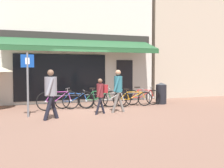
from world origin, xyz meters
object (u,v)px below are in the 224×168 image
at_px(parking_sign, 28,78).
at_px(bicycle_purple, 58,100).
at_px(bicycle_red, 143,97).
at_px(bicycle_blue, 74,100).
at_px(bicycle_orange, 132,98).
at_px(bicycle_green, 98,99).
at_px(pedestrian_adult, 118,86).
at_px(bicycle_silver, 112,99).
at_px(pedestrian_second_adult, 51,89).
at_px(litter_bin, 161,93).
at_px(pedestrian_child, 101,92).

bearing_deg(parking_sign, bicycle_purple, 45.92).
relative_size(bicycle_purple, bicycle_red, 1.07).
relative_size(bicycle_purple, bicycle_blue, 1.11).
bearing_deg(bicycle_blue, bicycle_orange, 16.27).
relative_size(bicycle_green, bicycle_orange, 1.04).
bearing_deg(pedestrian_adult, bicycle_silver, -88.83).
xyz_separation_m(pedestrian_second_adult, litter_bin, (5.46, 2.20, -0.48)).
bearing_deg(parking_sign, bicycle_silver, 19.27).
height_order(bicycle_green, litter_bin, litter_bin).
relative_size(bicycle_blue, litter_bin, 1.60).
height_order(pedestrian_adult, litter_bin, pedestrian_adult).
distance_m(bicycle_purple, pedestrian_child, 2.08).
height_order(bicycle_green, bicycle_silver, bicycle_green).
distance_m(bicycle_blue, parking_sign, 2.63).
height_order(bicycle_orange, bicycle_red, bicycle_red).
relative_size(bicycle_purple, pedestrian_second_adult, 1.07).
xyz_separation_m(bicycle_blue, pedestrian_second_adult, (-1.29, -2.15, 0.64)).
xyz_separation_m(bicycle_purple, pedestrian_second_adult, (-0.59, -2.01, 0.59)).
bearing_deg(bicycle_purple, pedestrian_adult, -39.36).
bearing_deg(bicycle_purple, litter_bin, -1.99).
height_order(bicycle_orange, litter_bin, litter_bin).
distance_m(pedestrian_second_adult, litter_bin, 5.91).
bearing_deg(pedestrian_adult, pedestrian_child, 24.10).
height_order(bicycle_blue, bicycle_silver, bicycle_blue).
bearing_deg(parking_sign, bicycle_green, 23.40).
distance_m(bicycle_green, parking_sign, 3.36).
height_order(bicycle_red, litter_bin, litter_bin).
distance_m(bicycle_blue, pedestrian_second_adult, 2.59).
bearing_deg(bicycle_green, bicycle_silver, -1.34).
bearing_deg(bicycle_silver, bicycle_green, -164.41).
bearing_deg(bicycle_silver, litter_bin, 24.85).
xyz_separation_m(bicycle_blue, litter_bin, (4.17, 0.05, 0.16)).
xyz_separation_m(bicycle_orange, pedestrian_second_adult, (-3.86, -1.95, 0.64)).
bearing_deg(pedestrian_adult, bicycle_purple, -23.24).
distance_m(bicycle_red, pedestrian_adult, 2.52).
bearing_deg(pedestrian_second_adult, pedestrian_child, -172.54).
distance_m(bicycle_green, bicycle_silver, 0.60).
distance_m(bicycle_blue, pedestrian_child, 1.88).
distance_m(litter_bin, parking_sign, 6.37).
bearing_deg(bicycle_blue, litter_bin, 21.34).
bearing_deg(bicycle_purple, bicycle_red, -1.77).
bearing_deg(bicycle_blue, pedestrian_adult, -28.95).
relative_size(bicycle_blue, parking_sign, 0.73).
bearing_deg(bicycle_green, litter_bin, 6.20).
relative_size(bicycle_purple, bicycle_orange, 1.02).
height_order(bicycle_red, pedestrian_child, pedestrian_child).
xyz_separation_m(bicycle_red, parking_sign, (-5.15, -1.47, 0.99)).
bearing_deg(bicycle_silver, pedestrian_child, -104.19).
xyz_separation_m(bicycle_green, pedestrian_second_adult, (-2.28, -1.99, 0.60)).
xyz_separation_m(bicycle_silver, pedestrian_second_adult, (-2.88, -1.95, 0.63)).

